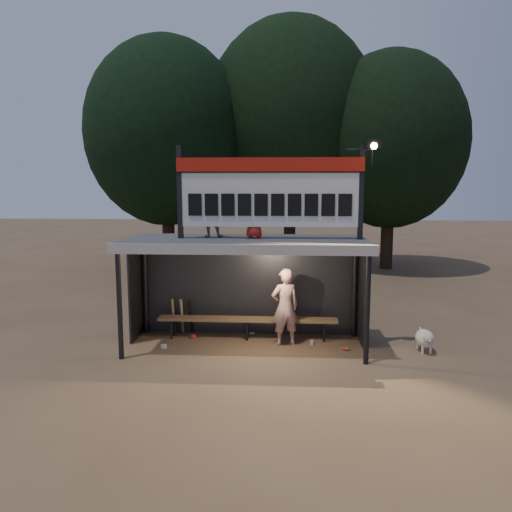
{
  "coord_description": "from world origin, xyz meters",
  "views": [
    {
      "loc": [
        0.84,
        -10.24,
        3.41
      ],
      "look_at": [
        0.2,
        0.4,
        1.9
      ],
      "focal_mm": 35.0,
      "sensor_mm": 36.0,
      "label": 1
    }
  ],
  "objects": [
    {
      "name": "player",
      "position": [
        0.84,
        0.19,
        0.83
      ],
      "size": [
        0.71,
        0.58,
        1.67
      ],
      "primitive_type": "imported",
      "rotation": [
        0.0,
        0.0,
        3.49
      ],
      "color": "white",
      "rests_on": "ground"
    },
    {
      "name": "bench",
      "position": [
        0.0,
        0.55,
        0.43
      ],
      "size": [
        4.0,
        0.35,
        0.48
      ],
      "color": "olive",
      "rests_on": "ground"
    },
    {
      "name": "litter",
      "position": [
        0.11,
        0.24,
        0.04
      ],
      "size": [
        3.96,
        1.14,
        0.08
      ],
      "color": "red",
      "rests_on": "ground"
    },
    {
      "name": "dog",
      "position": [
        3.73,
        -0.1,
        0.28
      ],
      "size": [
        0.36,
        0.81,
        0.49
      ],
      "color": "silver",
      "rests_on": "ground"
    },
    {
      "name": "ground",
      "position": [
        0.0,
        0.0,
        0.0
      ],
      "size": [
        80.0,
        80.0,
        0.0
      ],
      "primitive_type": "plane",
      "color": "brown",
      "rests_on": "ground"
    },
    {
      "name": "tree_mid",
      "position": [
        1.0,
        11.5,
        6.17
      ],
      "size": [
        7.22,
        7.22,
        10.36
      ],
      "color": "#322116",
      "rests_on": "ground"
    },
    {
      "name": "bats",
      "position": [
        -1.54,
        0.82,
        0.43
      ],
      "size": [
        0.48,
        0.33,
        0.84
      ],
      "color": "olive",
      "rests_on": "ground"
    },
    {
      "name": "child_a",
      "position": [
        -0.75,
        0.26,
        2.85
      ],
      "size": [
        0.52,
        0.41,
        1.06
      ],
      "primitive_type": "imported",
      "rotation": [
        0.0,
        0.0,
        3.13
      ],
      "color": "slate",
      "rests_on": "dugout_shelter"
    },
    {
      "name": "scoreboard_assembly",
      "position": [
        0.56,
        -0.01,
        3.32
      ],
      "size": [
        4.1,
        0.27,
        1.99
      ],
      "color": "black",
      "rests_on": "dugout_shelter"
    },
    {
      "name": "dugout_shelter",
      "position": [
        0.0,
        0.24,
        1.85
      ],
      "size": [
        5.1,
        2.08,
        2.32
      ],
      "color": "#414144",
      "rests_on": "ground"
    },
    {
      "name": "child_b",
      "position": [
        0.18,
        0.08,
        2.78
      ],
      "size": [
        0.49,
        0.36,
        0.91
      ],
      "primitive_type": "imported",
      "rotation": [
        0.0,
        0.0,
        2.97
      ],
      "color": "#A62019",
      "rests_on": "dugout_shelter"
    },
    {
      "name": "tree_left",
      "position": [
        -4.0,
        10.0,
        5.51
      ],
      "size": [
        6.46,
        6.46,
        9.27
      ],
      "color": "#312115",
      "rests_on": "ground"
    },
    {
      "name": "tree_right",
      "position": [
        5.0,
        10.5,
        5.19
      ],
      "size": [
        6.08,
        6.08,
        8.72
      ],
      "color": "#2F2115",
      "rests_on": "ground"
    }
  ]
}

